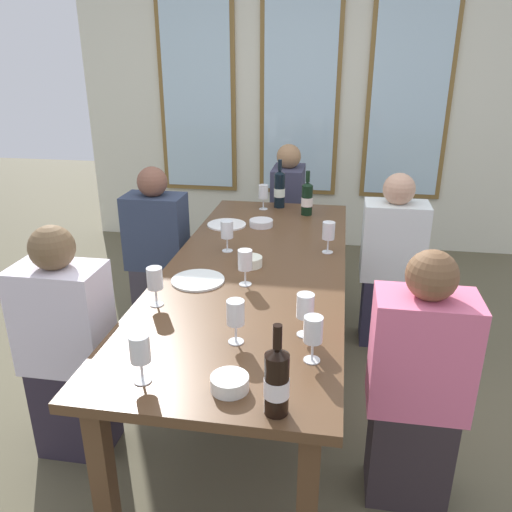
{
  "coord_description": "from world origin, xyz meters",
  "views": [
    {
      "loc": [
        0.4,
        -2.4,
        1.76
      ],
      "look_at": [
        0.0,
        0.01,
        0.79
      ],
      "focal_mm": 35.96,
      "sensor_mm": 36.0,
      "label": 1
    }
  ],
  "objects": [
    {
      "name": "wine_bottle_0",
      "position": [
        -0.01,
        1.1,
        0.87
      ],
      "size": [
        0.08,
        0.08,
        0.34
      ],
      "color": "black",
      "rests_on": "dining_table"
    },
    {
      "name": "tasting_bowl_1",
      "position": [
        -0.03,
        -0.01,
        0.77
      ],
      "size": [
        0.13,
        0.13,
        0.05
      ],
      "primitive_type": "cylinder",
      "color": "white",
      "rests_on": "dining_table"
    },
    {
      "name": "wine_glass_0",
      "position": [
        -0.21,
        -1.05,
        0.86
      ],
      "size": [
        0.07,
        0.07,
        0.17
      ],
      "color": "white",
      "rests_on": "dining_table"
    },
    {
      "name": "back_wall_with_windows",
      "position": [
        0.0,
        2.44,
        1.45
      ],
      "size": [
        4.11,
        0.1,
        2.9
      ],
      "color": "silver",
      "rests_on": "ground"
    },
    {
      "name": "tasting_bowl_2",
      "position": [
        -0.07,
        0.65,
        0.76
      ],
      "size": [
        0.15,
        0.15,
        0.04
      ],
      "primitive_type": "cylinder",
      "color": "silver",
      "rests_on": "dining_table"
    },
    {
      "name": "white_plate_0",
      "position": [
        -0.29,
        0.63,
        0.74
      ],
      "size": [
        0.25,
        0.25,
        0.01
      ],
      "primitive_type": "cylinder",
      "color": "white",
      "rests_on": "dining_table"
    },
    {
      "name": "white_plate_1",
      "position": [
        -0.24,
        -0.23,
        0.74
      ],
      "size": [
        0.26,
        0.26,
        0.01
      ],
      "primitive_type": "cylinder",
      "color": "white",
      "rests_on": "dining_table"
    },
    {
      "name": "seated_person_1",
      "position": [
        0.75,
        -0.63,
        0.53
      ],
      "size": [
        0.38,
        0.24,
        1.11
      ],
      "color": "#31282B",
      "rests_on": "ground"
    },
    {
      "name": "wine_glass_2",
      "position": [
        -0.01,
        -0.24,
        0.86
      ],
      "size": [
        0.07,
        0.07,
        0.17
      ],
      "color": "white",
      "rests_on": "dining_table"
    },
    {
      "name": "wine_bottle_1",
      "position": [
        0.25,
        -1.13,
        0.85
      ],
      "size": [
        0.08,
        0.08,
        0.3
      ],
      "color": "black",
      "rests_on": "dining_table"
    },
    {
      "name": "dining_table",
      "position": [
        0.0,
        0.0,
        0.67
      ],
      "size": [
        0.91,
        2.42,
        0.74
      ],
      "color": "brown",
      "rests_on": "ground"
    },
    {
      "name": "wine_glass_4",
      "position": [
        -0.19,
        0.18,
        0.86
      ],
      "size": [
        0.07,
        0.07,
        0.17
      ],
      "color": "white",
      "rests_on": "dining_table"
    },
    {
      "name": "wine_bottle_2",
      "position": [
        0.19,
        0.95,
        0.85
      ],
      "size": [
        0.08,
        0.08,
        0.3
      ],
      "color": "black",
      "rests_on": "dining_table"
    },
    {
      "name": "seated_person_3",
      "position": [
        0.75,
        0.64,
        0.53
      ],
      "size": [
        0.38,
        0.24,
        1.11
      ],
      "color": "#272539",
      "rests_on": "ground"
    },
    {
      "name": "seated_person_2",
      "position": [
        -0.75,
        0.58,
        0.53
      ],
      "size": [
        0.38,
        0.24,
        1.11
      ],
      "color": "#38353E",
      "rests_on": "ground"
    },
    {
      "name": "wine_glass_6",
      "position": [
        0.36,
        0.25,
        0.86
      ],
      "size": [
        0.07,
        0.07,
        0.17
      ],
      "color": "white",
      "rests_on": "dining_table"
    },
    {
      "name": "wine_glass_8",
      "position": [
        0.05,
        -0.75,
        0.86
      ],
      "size": [
        0.07,
        0.07,
        0.17
      ],
      "color": "white",
      "rests_on": "dining_table"
    },
    {
      "name": "wine_glass_7",
      "position": [
        -0.35,
        -0.5,
        0.86
      ],
      "size": [
        0.07,
        0.07,
        0.17
      ],
      "color": "white",
      "rests_on": "dining_table"
    },
    {
      "name": "ground_plane",
      "position": [
        0.0,
        0.0,
        0.0
      ],
      "size": [
        12.0,
        12.0,
        0.0
      ],
      "primitive_type": "plane",
      "color": "brown"
    },
    {
      "name": "seated_person_0",
      "position": [
        -0.75,
        -0.6,
        0.53
      ],
      "size": [
        0.38,
        0.24,
        1.11
      ],
      "color": "#2D2533",
      "rests_on": "ground"
    },
    {
      "name": "tasting_bowl_0",
      "position": [
        0.09,
        -1.04,
        0.76
      ],
      "size": [
        0.13,
        0.13,
        0.05
      ],
      "primitive_type": "cylinder",
      "color": "white",
      "rests_on": "dining_table"
    },
    {
      "name": "wine_glass_1",
      "position": [
        0.3,
        -0.66,
        0.86
      ],
      "size": [
        0.07,
        0.07,
        0.17
      ],
      "color": "white",
      "rests_on": "dining_table"
    },
    {
      "name": "seated_person_4",
      "position": [
        0.0,
        1.56,
        0.53
      ],
      "size": [
        0.24,
        0.38,
        1.11
      ],
      "color": "#34322B",
      "rests_on": "ground"
    },
    {
      "name": "wine_glass_3",
      "position": [
        0.34,
        -0.83,
        0.86
      ],
      "size": [
        0.07,
        0.07,
        0.17
      ],
      "color": "white",
      "rests_on": "dining_table"
    },
    {
      "name": "wine_glass_5",
      "position": [
        -0.12,
        1.03,
        0.86
      ],
      "size": [
        0.07,
        0.07,
        0.17
      ],
      "color": "white",
      "rests_on": "dining_table"
    }
  ]
}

